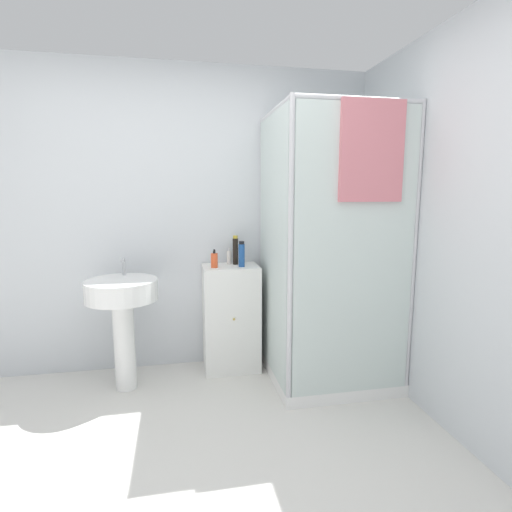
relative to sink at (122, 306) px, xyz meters
The scene contains 9 objects.
ground_plane 1.49m from the sink, 74.11° to the right, with size 12.00×12.00×0.00m, color silver.
wall_back 0.81m from the sink, 47.65° to the left, with size 6.40×0.06×2.50m, color silver.
shower_enclosure 1.53m from the sink, ahead, with size 0.92×0.95×2.08m.
vanity_cabinet 0.88m from the sink, 13.35° to the left, with size 0.46×0.36×0.88m.
sink is the anchor object (origin of this frame).
soap_dispenser 0.77m from the sink, 11.95° to the left, with size 0.06×0.06×0.15m.
shampoo_bottle_tall_black 0.99m from the sink, 15.99° to the left, with size 0.05×0.05×0.24m.
shampoo_bottle_blue 0.99m from the sink, ahead, with size 0.05×0.05×0.21m.
lotion_bottle_white 0.93m from the sink, 18.84° to the left, with size 0.04×0.04×0.14m.
Camera 1 is at (0.05, -1.70, 1.48)m, focal length 28.00 mm.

